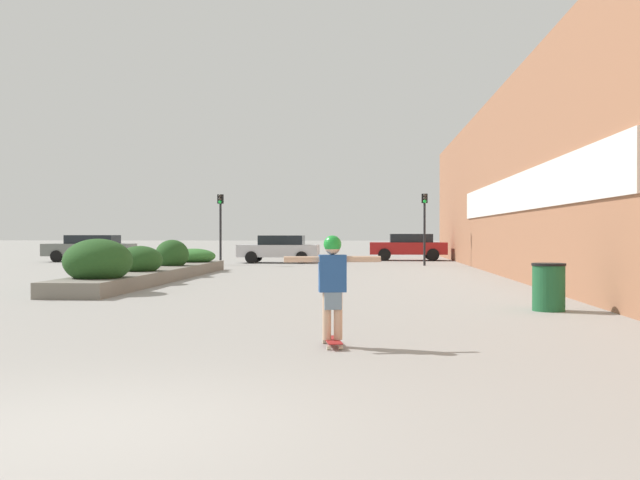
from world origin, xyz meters
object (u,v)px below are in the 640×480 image
at_px(car_center_right, 90,248).
at_px(trash_bin, 549,287).
at_px(skateboard, 332,341).
at_px(skateboarder, 332,276).
at_px(traffic_light_right, 425,217).
at_px(traffic_light_left, 220,217).
at_px(car_center_left, 279,248).
at_px(car_leftmost, 581,248).
at_px(car_rightmost, 409,246).

bearing_deg(car_center_right, trash_bin, -141.37).
relative_size(skateboard, skateboarder, 0.56).
distance_m(car_center_right, traffic_light_right, 18.40).
height_order(skateboard, traffic_light_left, traffic_light_left).
bearing_deg(skateboarder, traffic_light_right, 73.12).
relative_size(trash_bin, car_center_right, 0.20).
distance_m(skateboard, car_center_left, 27.98).
height_order(car_leftmost, car_center_left, car_leftmost).
relative_size(skateboard, car_rightmost, 0.18).
bearing_deg(traffic_light_right, skateboarder, -97.27).
distance_m(car_leftmost, car_center_right, 26.97).
xyz_separation_m(skateboard, car_center_right, (-14.81, 28.43, 0.71)).
height_order(trash_bin, traffic_light_left, traffic_light_left).
relative_size(skateboarder, car_rightmost, 0.33).
distance_m(skateboarder, car_center_left, 27.98).
bearing_deg(traffic_light_right, car_center_left, 158.91).
relative_size(car_center_left, traffic_light_left, 1.22).
distance_m(trash_bin, traffic_light_right, 20.12).
distance_m(skateboard, car_leftmost, 32.49).
bearing_deg(traffic_light_left, car_center_right, 155.15).
xyz_separation_m(car_leftmost, car_center_left, (-16.34, -2.49, -0.02)).
distance_m(skateboard, car_center_right, 32.06).
xyz_separation_m(skateboard, car_center_left, (-4.24, 27.65, 0.69)).
xyz_separation_m(trash_bin, traffic_light_right, (-0.93, 20.01, 1.88)).
height_order(car_center_left, traffic_light_left, traffic_light_left).
bearing_deg(car_center_right, traffic_light_right, -101.43).
bearing_deg(car_rightmost, trash_bin, -177.17).
distance_m(car_leftmost, car_rightmost, 9.44).
height_order(skateboarder, traffic_light_right, traffic_light_right).
relative_size(trash_bin, car_rightmost, 0.22).
relative_size(trash_bin, car_leftmost, 0.24).
relative_size(car_leftmost, car_rightmost, 0.92).
bearing_deg(car_leftmost, traffic_light_left, 106.06).
height_order(trash_bin, car_center_left, car_center_left).
xyz_separation_m(skateboard, car_leftmost, (12.11, 30.14, 0.71)).
distance_m(car_rightmost, traffic_light_right, 6.90).
bearing_deg(skateboarder, car_leftmost, 58.51).
xyz_separation_m(skateboarder, traffic_light_left, (-6.77, 24.71, 1.40)).
xyz_separation_m(car_rightmost, traffic_light_left, (-9.54, -6.80, 1.55)).
relative_size(skateboarder, car_center_right, 0.30).
xyz_separation_m(car_center_left, car_rightmost, (7.01, 3.85, 0.05)).
bearing_deg(traffic_light_right, trash_bin, -87.35).
bearing_deg(car_center_left, car_leftmost, -81.33).
xyz_separation_m(skateboarder, car_center_left, (-4.24, 27.65, -0.20)).
bearing_deg(car_rightmost, skateboarder, 174.98).
height_order(trash_bin, car_center_right, car_center_right).
relative_size(skateboard, car_center_right, 0.17).
relative_size(traffic_light_left, traffic_light_right, 1.00).
bearing_deg(trash_bin, car_center_right, 128.63).
height_order(trash_bin, car_rightmost, car_rightmost).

